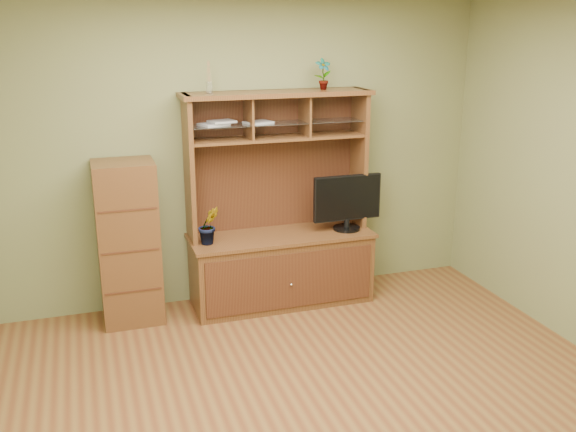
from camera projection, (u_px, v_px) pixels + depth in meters
name	position (u px, v px, depth m)	size (l,w,h in m)	color
room	(321.00, 213.00, 3.89)	(4.54, 4.04, 2.74)	brown
media_hutch	(280.00, 247.00, 5.78)	(1.66, 0.61, 1.90)	#442813
monitor	(347.00, 201.00, 5.77)	(0.64, 0.25, 0.51)	black
orchid_plant	(209.00, 225.00, 5.42)	(0.18, 0.15, 0.33)	#30591E
top_plant	(323.00, 74.00, 5.54)	(0.14, 0.10, 0.27)	#305D20
reed_diffuser	(209.00, 81.00, 5.25)	(0.05, 0.05, 0.26)	silver
magazines	(231.00, 123.00, 5.40)	(0.66, 0.24, 0.04)	#ADACB1
side_cabinet	(128.00, 243.00, 5.36)	(0.49, 0.45, 1.38)	#442813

